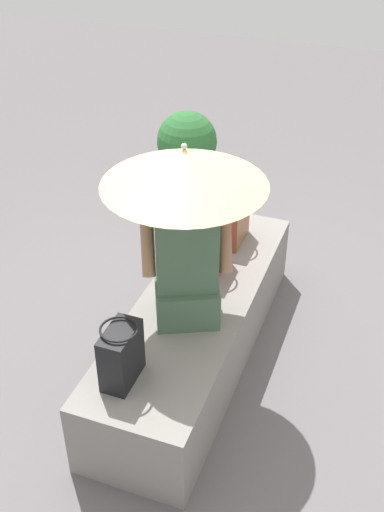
# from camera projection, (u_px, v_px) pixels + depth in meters

# --- Properties ---
(ground_plane) EXTENTS (14.00, 14.00, 0.00)m
(ground_plane) POSITION_uv_depth(u_px,v_px,m) (197.00, 356.00, 3.91)
(ground_plane) COLOR #605B5E
(stone_bench) EXTENTS (2.06, 0.62, 0.46)m
(stone_bench) POSITION_uv_depth(u_px,v_px,m) (197.00, 328.00, 3.78)
(stone_bench) COLOR gray
(stone_bench) RESTS_ON ground
(person_seated) EXTENTS (0.40, 0.51, 0.90)m
(person_seated) POSITION_uv_depth(u_px,v_px,m) (187.00, 259.00, 3.29)
(person_seated) COLOR #47664C
(person_seated) RESTS_ON stone_bench
(parasol) EXTENTS (0.83, 0.83, 1.03)m
(parasol) POSITION_uv_depth(u_px,v_px,m) (184.00, 167.00, 3.02)
(parasol) COLOR #B7B7BC
(parasol) RESTS_ON stone_bench
(handbag_black) EXTENTS (0.25, 0.19, 0.33)m
(handbag_black) POSITION_uv_depth(u_px,v_px,m) (121.00, 355.00, 3.03)
(handbag_black) COLOR black
(handbag_black) RESTS_ON stone_bench
(tote_bag_canvas) EXTENTS (0.29, 0.22, 0.30)m
(tote_bag_canvas) POSITION_uv_depth(u_px,v_px,m) (232.00, 221.00, 4.08)
(tote_bag_canvas) COLOR brown
(tote_bag_canvas) RESTS_ON stone_bench
(shoulder_bag_spare) EXTENTS (0.29, 0.21, 0.28)m
(shoulder_bag_spare) POSITION_uv_depth(u_px,v_px,m) (211.00, 251.00, 3.80)
(shoulder_bag_spare) COLOR #B2333D
(shoulder_bag_spare) RESTS_ON stone_bench
(planter_near) EXTENTS (0.51, 0.51, 0.77)m
(planter_near) POSITION_uv_depth(u_px,v_px,m) (187.00, 155.00, 5.40)
(planter_near) COLOR brown
(planter_near) RESTS_ON ground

